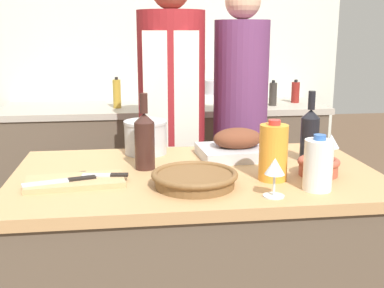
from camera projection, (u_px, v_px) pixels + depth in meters
The scene contains 23 objects.
kitchen_island at pixel (196, 276), 1.93m from camera, with size 1.38×0.82×0.87m.
back_counter at pixel (166, 168), 3.40m from camera, with size 2.18×0.60×0.90m.
back_wall at pixel (161, 47), 3.54m from camera, with size 2.68×0.10×2.55m.
roasting_pan at pixel (237, 146), 2.03m from camera, with size 0.34×0.27×0.13m.
wicker_basket at pixel (195, 178), 1.66m from camera, with size 0.30×0.30×0.05m.
cutting_board at pixel (75, 181), 1.68m from camera, with size 0.36×0.21×0.02m.
stock_pot at pixel (146, 137), 2.09m from camera, with size 0.19×0.19×0.17m.
mixing_bowl at pixel (318, 166), 1.78m from camera, with size 0.15×0.15×0.06m.
juice_jug at pixel (273, 152), 1.71m from camera, with size 0.10×0.10×0.22m.
milk_jug at pixel (318, 165), 1.60m from camera, with size 0.10×0.10×0.19m.
wine_bottle_green at pixel (145, 139), 1.85m from camera, with size 0.08×0.08×0.30m.
wine_bottle_dark at pixel (310, 134), 1.96m from camera, with size 0.07×0.07×0.29m.
wine_glass_left at pixel (331, 143), 1.90m from camera, with size 0.07×0.07×0.13m.
wine_glass_right at pixel (275, 169), 1.54m from camera, with size 0.07×0.07×0.13m.
knife_chef at pixel (62, 181), 1.65m from camera, with size 0.25×0.10×0.01m.
knife_paring at pixel (107, 175), 1.72m from camera, with size 0.17×0.05×0.01m.
knife_bread at pixel (66, 176), 1.77m from camera, with size 0.17×0.10×0.01m.
stand_mixer at pixel (216, 84), 3.41m from camera, with size 0.18×0.14×0.31m.
condiment_bottle_tall at pixel (295, 92), 3.39m from camera, with size 0.06×0.06×0.16m.
condiment_bottle_short at pixel (117, 94), 3.16m from camera, with size 0.05×0.05×0.20m.
condiment_bottle_extra at pixel (273, 94), 3.26m from camera, with size 0.05×0.05×0.17m.
person_cook_aproned at pixel (172, 117), 2.60m from camera, with size 0.36×0.37×1.70m.
person_cook_guest at pixel (240, 118), 2.70m from camera, with size 0.30×0.30×1.64m.
Camera 1 is at (-0.25, -1.74, 1.40)m, focal length 45.00 mm.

